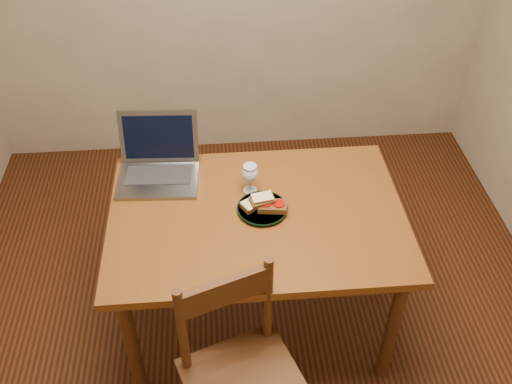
{
  "coord_description": "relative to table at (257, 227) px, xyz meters",
  "views": [
    {
      "loc": [
        -0.14,
        -1.75,
        2.46
      ],
      "look_at": [
        0.02,
        0.14,
        0.8
      ],
      "focal_mm": 40.0,
      "sensor_mm": 36.0,
      "label": 1
    }
  ],
  "objects": [
    {
      "name": "sandwich_top",
      "position": [
        0.02,
        0.02,
        0.15
      ],
      "size": [
        0.12,
        0.09,
        0.03
      ],
      "primitive_type": null,
      "rotation": [
        0.0,
        0.0,
        0.28
      ],
      "color": "#381E0C",
      "rests_on": "plate"
    },
    {
      "name": "floor",
      "position": [
        -0.02,
        -0.06,
        -0.66
      ],
      "size": [
        3.2,
        3.2,
        0.02
      ],
      "primitive_type": "cube",
      "color": "black",
      "rests_on": "ground"
    },
    {
      "name": "laptop",
      "position": [
        -0.44,
        0.33,
        0.16
      ],
      "size": [
        0.39,
        0.36,
        0.27
      ],
      "rotation": [
        0.0,
        0.0,
        -0.06
      ],
      "color": "slate",
      "rests_on": "table"
    },
    {
      "name": "table",
      "position": [
        0.0,
        0.0,
        0.0
      ],
      "size": [
        1.3,
        0.9,
        0.74
      ],
      "color": "#4F2A0D",
      "rests_on": "floor"
    },
    {
      "name": "sandwich_cheese",
      "position": [
        -0.01,
        0.03,
        0.12
      ],
      "size": [
        0.13,
        0.11,
        0.03
      ],
      "primitive_type": null,
      "rotation": [
        0.0,
        0.0,
        0.53
      ],
      "color": "#381E0C",
      "rests_on": "plate"
    },
    {
      "name": "milk_glass",
      "position": [
        -0.02,
        0.15,
        0.16
      ],
      "size": [
        0.08,
        0.08,
        0.15
      ],
      "primitive_type": null,
      "color": "white",
      "rests_on": "table"
    },
    {
      "name": "sandwich_tomato",
      "position": [
        0.07,
        0.01,
        0.12
      ],
      "size": [
        0.14,
        0.09,
        0.04
      ],
      "primitive_type": null,
      "rotation": [
        0.0,
        0.0,
        -0.13
      ],
      "color": "#381E0C",
      "rests_on": "plate"
    },
    {
      "name": "plate",
      "position": [
        0.02,
        0.02,
        0.1
      ],
      "size": [
        0.22,
        0.22,
        0.02
      ],
      "primitive_type": "cylinder",
      "color": "black",
      "rests_on": "table"
    },
    {
      "name": "chair",
      "position": [
        -0.11,
        -0.62,
        -0.15
      ],
      "size": [
        0.55,
        0.54,
        0.46
      ],
      "rotation": [
        0.0,
        0.0,
        0.35
      ],
      "color": "#38200B",
      "rests_on": "floor"
    }
  ]
}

